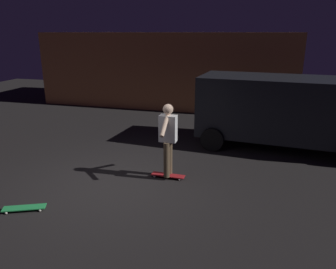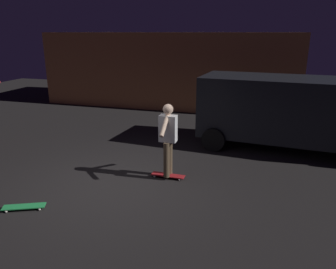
# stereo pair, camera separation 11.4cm
# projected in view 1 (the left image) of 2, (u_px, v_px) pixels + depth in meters

# --- Properties ---
(ground_plane) EXTENTS (28.00, 28.00, 0.00)m
(ground_plane) POSITION_uv_depth(u_px,v_px,m) (109.00, 186.00, 7.14)
(ground_plane) COLOR black
(low_building) EXTENTS (11.18, 4.04, 3.22)m
(low_building) POSITION_uv_depth(u_px,v_px,m) (171.00, 68.00, 15.34)
(low_building) COLOR #C67A47
(low_building) RESTS_ON ground_plane
(parked_van) EXTENTS (4.74, 2.51, 2.03)m
(parked_van) POSITION_uv_depth(u_px,v_px,m) (282.00, 108.00, 9.26)
(parked_van) COLOR black
(parked_van) RESTS_ON ground_plane
(skateboard_ridden) EXTENTS (0.78, 0.23, 0.07)m
(skateboard_ridden) POSITION_uv_depth(u_px,v_px,m) (168.00, 175.00, 7.53)
(skateboard_ridden) COLOR #AD1E23
(skateboard_ridden) RESTS_ON ground_plane
(skateboard_spare) EXTENTS (0.79, 0.50, 0.07)m
(skateboard_spare) POSITION_uv_depth(u_px,v_px,m) (24.00, 208.00, 6.14)
(skateboard_spare) COLOR green
(skateboard_spare) RESTS_ON ground_plane
(skater) EXTENTS (0.38, 0.98, 1.67)m
(skater) POSITION_uv_depth(u_px,v_px,m) (168.00, 135.00, 7.23)
(skater) COLOR brown
(skater) RESTS_ON skateboard_ridden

